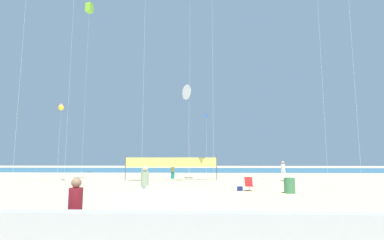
# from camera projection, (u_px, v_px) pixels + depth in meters

# --- Properties ---
(ground_plane) EXTENTS (120.00, 120.00, 0.00)m
(ground_plane) POSITION_uv_depth(u_px,v_px,m) (159.00, 197.00, 16.38)
(ground_plane) COLOR beige
(ocean_band) EXTENTS (120.00, 20.00, 0.01)m
(ocean_band) POSITION_uv_depth(u_px,v_px,m) (189.00, 170.00, 51.61)
(ocean_band) COLOR teal
(ocean_band) RESTS_ON ground
(boardwalk_ledge) EXTENTS (28.00, 0.44, 0.93)m
(boardwalk_ledge) POSITION_uv_depth(u_px,v_px,m) (97.00, 232.00, 6.87)
(boardwalk_ledge) COLOR #B7B7BC
(boardwalk_ledge) RESTS_ON ground
(mother_figure) EXTENTS (0.38, 0.38, 1.64)m
(mother_figure) POSITION_uv_depth(u_px,v_px,m) (75.00, 206.00, 7.99)
(mother_figure) COLOR #2D2D33
(mother_figure) RESTS_ON ground
(toddler_figure) EXTENTS (0.18, 0.18, 0.78)m
(toddler_figure) POSITION_uv_depth(u_px,v_px,m) (93.00, 223.00, 8.01)
(toddler_figure) COLOR navy
(toddler_figure) RESTS_ON ground
(beachgoer_white_shirt) EXTENTS (0.42, 0.42, 1.83)m
(beachgoer_white_shirt) POSITION_uv_depth(u_px,v_px,m) (283.00, 169.00, 29.61)
(beachgoer_white_shirt) COLOR white
(beachgoer_white_shirt) RESTS_ON ground
(beachgoer_olive_shirt) EXTENTS (0.35, 0.35, 1.55)m
(beachgoer_olive_shirt) POSITION_uv_depth(u_px,v_px,m) (173.00, 171.00, 30.35)
(beachgoer_olive_shirt) COLOR #19727A
(beachgoer_olive_shirt) RESTS_ON ground
(beachgoer_sage_shirt) EXTENTS (0.41, 0.41, 1.78)m
(beachgoer_sage_shirt) POSITION_uv_depth(u_px,v_px,m) (145.00, 182.00, 14.85)
(beachgoer_sage_shirt) COLOR white
(beachgoer_sage_shirt) RESTS_ON ground
(folding_beach_chair) EXTENTS (0.52, 0.65, 0.89)m
(folding_beach_chair) POSITION_uv_depth(u_px,v_px,m) (249.00, 184.00, 19.41)
(folding_beach_chair) COLOR red
(folding_beach_chair) RESTS_ON ground
(trash_barrel) EXTENTS (0.67, 0.67, 0.94)m
(trash_barrel) POSITION_uv_depth(u_px,v_px,m) (289.00, 185.00, 18.08)
(trash_barrel) COLOR #3F7F4C
(trash_barrel) RESTS_ON ground
(volleyball_net) EXTENTS (8.82, 1.38, 2.40)m
(volleyball_net) POSITION_uv_depth(u_px,v_px,m) (172.00, 163.00, 28.37)
(volleyball_net) COLOR #4C4C51
(volleyball_net) RESTS_ON ground
(beach_handbag) EXTENTS (0.36, 0.18, 0.29)m
(beach_handbag) POSITION_uv_depth(u_px,v_px,m) (240.00, 189.00, 19.29)
(beach_handbag) COLOR navy
(beach_handbag) RESTS_ON ground
(kite_yellow_inflatable) EXTENTS (1.22, 1.40, 7.06)m
(kite_yellow_inflatable) POSITION_uv_depth(u_px,v_px,m) (61.00, 108.00, 26.64)
(kite_yellow_inflatable) COLOR silver
(kite_yellow_inflatable) RESTS_ON ground
(kite_lime_box) EXTENTS (0.87, 0.87, 21.91)m
(kite_lime_box) POSITION_uv_depth(u_px,v_px,m) (89.00, 8.00, 37.67)
(kite_lime_box) COLOR silver
(kite_lime_box) RESTS_ON ground
(kite_white_delta) EXTENTS (1.13, 1.28, 8.40)m
(kite_white_delta) POSITION_uv_depth(u_px,v_px,m) (188.00, 92.00, 25.16)
(kite_white_delta) COLOR silver
(kite_white_delta) RESTS_ON ground
(kite_blue_diamond) EXTENTS (0.58, 0.59, 6.30)m
(kite_blue_diamond) POSITION_uv_depth(u_px,v_px,m) (206.00, 116.00, 27.59)
(kite_blue_diamond) COLOR silver
(kite_blue_diamond) RESTS_ON ground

